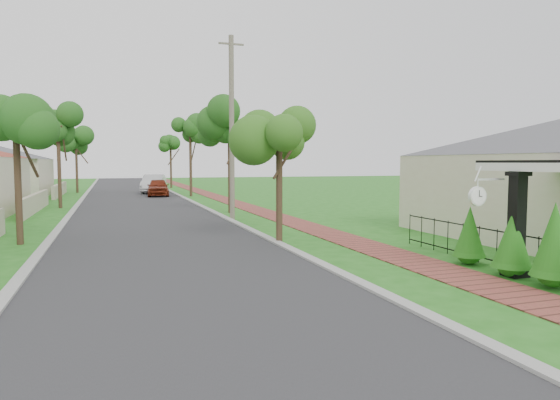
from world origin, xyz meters
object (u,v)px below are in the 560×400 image
parked_car_red (158,187)px  near_tree (279,130)px  utility_pole (232,127)px  porch_post (516,230)px  parked_car_white (154,184)px  station_clock (478,195)px

parked_car_red → near_tree: near_tree is taller
parked_car_red → utility_pole: size_ratio=0.48×
near_tree → parked_car_red: bearing=94.1°
porch_post → parked_car_white: (-5.55, 36.36, -0.30)m
utility_pole → station_clock: 14.06m
porch_post → near_tree: 8.05m
porch_post → station_clock: bearing=153.4°
near_tree → station_clock: 7.11m
station_clock → porch_post: bearing=-26.6°
porch_post → station_clock: porch_post is taller
porch_post → utility_pole: utility_pole is taller
porch_post → near_tree: bearing=119.6°
porch_post → parked_car_white: 36.78m
parked_car_white → utility_pole: (1.90, -22.41, 3.58)m
parked_car_red → parked_car_white: size_ratio=0.83×
porch_post → utility_pole: size_ratio=0.29×
parked_car_white → station_clock: station_clock is taller
porch_post → near_tree: size_ratio=0.52×
parked_car_white → near_tree: size_ratio=1.03×
near_tree → porch_post: bearing=-60.4°
porch_post → near_tree: (-3.75, 6.59, 2.69)m
parked_car_white → station_clock: bearing=-70.7°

